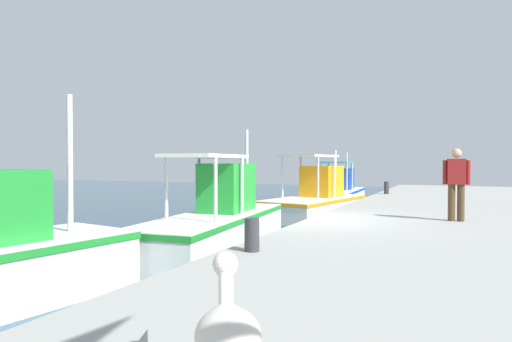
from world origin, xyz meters
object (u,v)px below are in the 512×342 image
Objects in this scene: fisherman_standing at (456,181)px; mooring_bollard_second at (386,188)px; fishing_boat_fifth at (339,192)px; pelican at (228,336)px; mooring_bollard_nearest at (252,235)px; fishing_boat_third at (218,221)px; fishing_boat_fourth at (316,200)px.

fisherman_standing reaches higher than mooring_bollard_second.
fisherman_standing is 8.99m from mooring_bollard_second.
fishing_boat_fifth is 4.54m from mooring_bollard_second.
pelican is 1.79× the size of mooring_bollard_nearest.
fishing_boat_third reaches higher than fishing_boat_fifth.
mooring_bollard_second is at bearing -39.27° from fishing_boat_fourth.
fishing_boat_third reaches higher than fishing_boat_fourth.
fishing_boat_fifth is 11.16× the size of mooring_bollard_second.
pelican is 4.32m from mooring_bollard_nearest.
mooring_bollard_second is at bearing 0.00° from mooring_bollard_nearest.
pelican is at bearing -174.39° from mooring_bollard_second.
fishing_boat_fifth reaches higher than fisherman_standing.
mooring_bollard_second reaches higher than mooring_bollard_nearest.
fishing_boat_fifth is (13.71, 0.38, -0.10)m from fishing_boat_third.
mooring_bollard_nearest is at bearing 151.28° from fisherman_standing.
fishing_boat_third is 11.78× the size of mooring_bollard_second.
fisherman_standing is 5.93m from mooring_bollard_nearest.
pelican is 17.72m from mooring_bollard_second.
mooring_bollard_nearest is (-3.39, -2.56, 0.35)m from fishing_boat_third.
fishing_boat_fifth is (6.27, 0.61, -0.05)m from fishing_boat_fourth.
fishing_boat_fourth is at bearing -1.76° from fishing_boat_third.
mooring_bollard_second is (10.28, -2.56, 0.36)m from fishing_boat_third.
fishing_boat_fifth reaches higher than mooring_bollard_second.
fishing_boat_fourth is 3.37× the size of fisherman_standing.
fishing_boat_fifth is 17.36m from mooring_bollard_nearest.
fishing_boat_fourth is at bearing 15.36° from pelican.
mooring_bollard_nearest is at bearing -170.25° from fishing_boat_fifth.
fishing_boat_fourth is at bearing 12.13° from mooring_bollard_nearest.
fisherman_standing is at bearing -6.86° from pelican.
pelican is (-14.79, -4.06, 0.54)m from fishing_boat_fourth.
pelican is 1.72× the size of mooring_bollard_second.
fishing_boat_third is 7.44m from fishing_boat_fourth.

